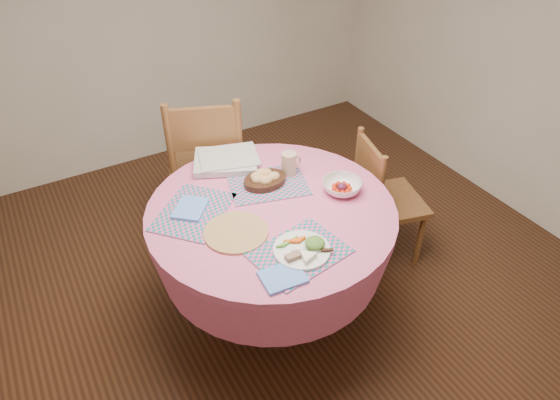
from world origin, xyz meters
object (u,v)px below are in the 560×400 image
(fruit_bowl, at_px, (342,187))
(chair_right, at_px, (384,198))
(chair_back, at_px, (208,164))
(dinner_plate, at_px, (304,249))
(dining_table, at_px, (272,238))
(latte_mug, at_px, (289,163))
(wicker_trivet, at_px, (236,232))
(bread_bowl, at_px, (264,178))

(fruit_bowl, bearing_deg, chair_right, 18.39)
(chair_back, height_order, dinner_plate, chair_back)
(dining_table, xyz_separation_m, chair_back, (-0.00, 0.82, -0.01))
(chair_right, bearing_deg, dinner_plate, 131.74)
(chair_back, xyz_separation_m, latte_mug, (0.23, -0.61, 0.27))
(chair_back, bearing_deg, chair_right, 160.40)
(wicker_trivet, bearing_deg, dining_table, 19.77)
(dining_table, relative_size, latte_mug, 10.02)
(bread_bowl, distance_m, fruit_bowl, 0.40)
(wicker_trivet, bearing_deg, dinner_plate, -52.77)
(chair_back, height_order, latte_mug, chair_back)
(chair_back, bearing_deg, fruit_bowl, 135.25)
(chair_back, xyz_separation_m, dinner_plate, (-0.03, -1.17, 0.23))
(dining_table, bearing_deg, chair_right, 6.01)
(dining_table, xyz_separation_m, bread_bowl, (0.07, 0.20, 0.23))
(wicker_trivet, height_order, latte_mug, latte_mug)
(chair_back, height_order, wicker_trivet, chair_back)
(dinner_plate, bearing_deg, latte_mug, 65.10)
(dining_table, xyz_separation_m, latte_mug, (0.23, 0.21, 0.26))
(chair_right, bearing_deg, latte_mug, 92.93)
(wicker_trivet, bearing_deg, latte_mug, 32.55)
(wicker_trivet, distance_m, latte_mug, 0.55)
(dining_table, bearing_deg, latte_mug, 42.67)
(chair_right, relative_size, fruit_bowl, 3.44)
(chair_right, xyz_separation_m, dinner_plate, (-0.86, -0.44, 0.33))
(chair_right, bearing_deg, fruit_bowl, 123.13)
(chair_right, xyz_separation_m, bread_bowl, (-0.76, 0.11, 0.34))
(bread_bowl, relative_size, latte_mug, 1.86)
(dining_table, relative_size, chair_right, 1.45)
(dining_table, height_order, wicker_trivet, wicker_trivet)
(wicker_trivet, relative_size, latte_mug, 2.42)
(bread_bowl, height_order, fruit_bowl, bread_bowl)
(wicker_trivet, distance_m, dinner_plate, 0.34)
(dining_table, xyz_separation_m, wicker_trivet, (-0.23, -0.08, 0.20))
(chair_back, xyz_separation_m, bread_bowl, (0.07, -0.63, 0.24))
(latte_mug, xyz_separation_m, fruit_bowl, (0.15, -0.27, -0.04))
(chair_back, distance_m, fruit_bowl, 0.99)
(chair_right, height_order, latte_mug, latte_mug)
(chair_right, distance_m, chair_back, 1.11)
(wicker_trivet, relative_size, bread_bowl, 1.30)
(dining_table, distance_m, chair_back, 0.82)
(chair_right, height_order, bread_bowl, chair_right)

